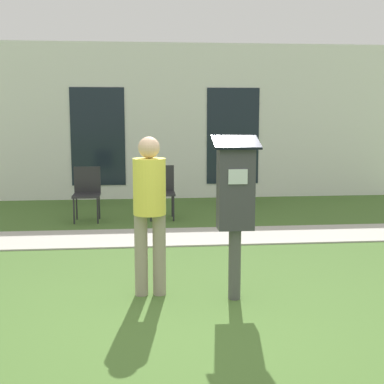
% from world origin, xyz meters
% --- Properties ---
extents(ground_plane, '(40.00, 40.00, 0.00)m').
position_xyz_m(ground_plane, '(0.00, 0.00, 0.00)').
color(ground_plane, '#476B2D').
extents(sidewalk, '(12.00, 1.10, 0.02)m').
position_xyz_m(sidewalk, '(0.00, 3.16, 0.01)').
color(sidewalk, '#B7B2A8').
rests_on(sidewalk, ground).
extents(building_facade, '(10.00, 0.26, 3.20)m').
position_xyz_m(building_facade, '(0.00, 6.82, 1.60)').
color(building_facade, white).
rests_on(building_facade, ground).
extents(parking_meter, '(0.44, 0.31, 1.59)m').
position_xyz_m(parking_meter, '(0.36, 0.54, 1.02)').
color(parking_meter, '#4C4C4C').
rests_on(parking_meter, ground).
extents(person_standing, '(0.32, 0.32, 1.58)m').
position_xyz_m(person_standing, '(-0.46, 0.74, 0.93)').
color(person_standing, gray).
rests_on(person_standing, ground).
extents(outdoor_chair_left, '(0.44, 0.44, 0.90)m').
position_xyz_m(outdoor_chair_left, '(-1.44, 4.53, 0.53)').
color(outdoor_chair_left, '#262628').
rests_on(outdoor_chair_left, ground).
extents(outdoor_chair_middle, '(0.44, 0.44, 0.90)m').
position_xyz_m(outdoor_chair_middle, '(-0.19, 4.62, 0.53)').
color(outdoor_chair_middle, '#262628').
rests_on(outdoor_chair_middle, ground).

